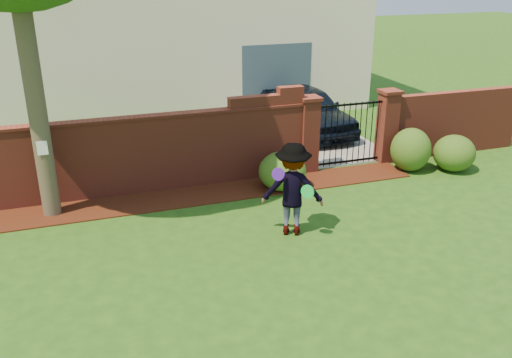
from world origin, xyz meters
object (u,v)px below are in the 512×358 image
object	(u,v)px
man	(292,190)
frisbee_green	(307,192)
car	(311,111)
frisbee_purple	(278,174)

from	to	relation	value
man	frisbee_green	xyz separation A→B (m)	(0.16, -0.33, 0.08)
car	man	xyz separation A→B (m)	(-3.04, -5.85, 0.21)
man	frisbee_green	size ratio (longest dim) A/B	6.93
car	frisbee_purple	world-z (taller)	frisbee_purple
frisbee_purple	frisbee_green	bearing A→B (deg)	-19.83
car	frisbee_purple	size ratio (longest dim) A/B	16.95
car	frisbee_green	size ratio (longest dim) A/B	15.69
frisbee_purple	frisbee_green	size ratio (longest dim) A/B	0.93
man	car	bearing A→B (deg)	-92.50
man	frisbee_green	distance (m)	0.38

